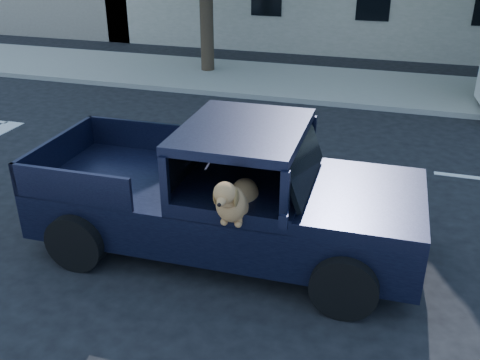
{
  "coord_description": "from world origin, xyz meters",
  "views": [
    {
      "loc": [
        2.32,
        -7.23,
        4.59
      ],
      "look_at": [
        0.36,
        -0.88,
        1.4
      ],
      "focal_mm": 40.0,
      "sensor_mm": 36.0,
      "label": 1
    }
  ],
  "objects": [
    {
      "name": "lane_stripes",
      "position": [
        2.0,
        3.4,
        0.01
      ],
      "size": [
        21.6,
        0.14,
        0.01
      ],
      "primitive_type": null,
      "color": "silver",
      "rests_on": "ground"
    },
    {
      "name": "far_sidewalk",
      "position": [
        0.0,
        9.2,
        0.07
      ],
      "size": [
        60.0,
        4.0,
        0.15
      ],
      "primitive_type": "cube",
      "color": "gray",
      "rests_on": "ground"
    },
    {
      "name": "ground",
      "position": [
        0.0,
        0.0,
        0.0
      ],
      "size": [
        120.0,
        120.0,
        0.0
      ],
      "primitive_type": "plane",
      "color": "black",
      "rests_on": "ground"
    },
    {
      "name": "pickup_truck",
      "position": [
        -0.08,
        -0.5,
        0.69
      ],
      "size": [
        5.75,
        2.95,
        2.04
      ],
      "rotation": [
        0.0,
        0.0,
        0.02
      ],
      "color": "black",
      "rests_on": "ground"
    }
  ]
}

